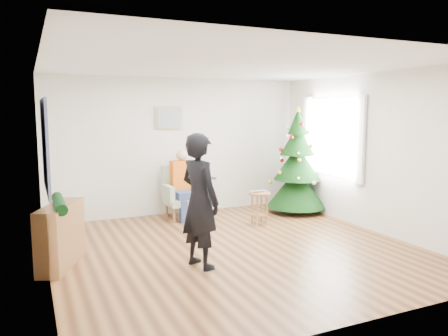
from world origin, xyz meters
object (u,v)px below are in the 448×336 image
stool (259,208)px  armchair (183,199)px  console (61,236)px  christmas_tree (297,165)px  standing_man (200,201)px

stool → armchair: armchair is taller
console → christmas_tree: bearing=40.6°
standing_man → console: 1.83m
armchair → console: 2.87m
standing_man → console: (-1.61, 0.75, -0.46)m
armchair → console: bearing=-143.4°
christmas_tree → stool: 1.40m
christmas_tree → standing_man: bearing=-143.9°
stool → console: (-3.32, -0.78, 0.11)m
christmas_tree → armchair: christmas_tree is taller
armchair → standing_man: 2.66m
standing_man → console: standing_man is taller
stool → armchair: bearing=136.8°
stool → standing_man: standing_man is taller
stool → console: size_ratio=0.57×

